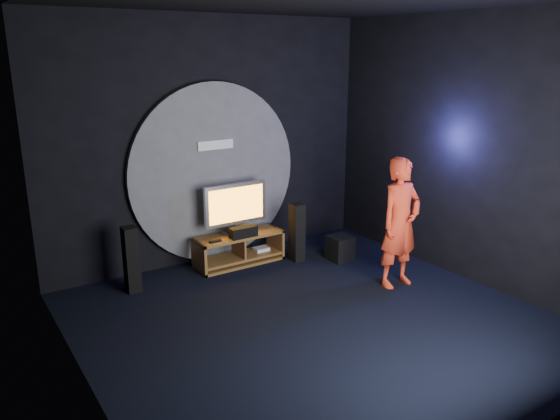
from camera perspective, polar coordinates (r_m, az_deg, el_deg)
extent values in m
plane|color=black|center=(6.43, 3.56, -11.55)|extent=(5.00, 5.00, 0.00)
cube|color=black|center=(7.93, -7.13, 7.09)|extent=(5.00, 0.04, 3.50)
cube|color=black|center=(4.18, 24.91, -2.67)|extent=(5.00, 0.04, 3.50)
cube|color=black|center=(4.80, -20.78, 0.10)|extent=(0.04, 5.00, 3.50)
cube|color=black|center=(7.57, 19.26, 5.88)|extent=(0.04, 5.00, 3.50)
cylinder|color=#515156|center=(7.96, -6.84, 3.84)|extent=(2.60, 0.08, 2.60)
cube|color=white|center=(7.83, -6.76, 6.77)|extent=(0.55, 0.03, 0.13)
cube|color=brown|center=(7.93, -4.36, -2.68)|extent=(1.31, 0.45, 0.04)
cube|color=brown|center=(8.04, -4.31, -4.90)|extent=(1.27, 0.42, 0.04)
cube|color=brown|center=(7.73, -8.46, -4.93)|extent=(0.04, 0.45, 0.45)
cube|color=brown|center=(8.30, -0.48, -3.25)|extent=(0.04, 0.45, 0.45)
cube|color=brown|center=(7.98, -4.33, -3.80)|extent=(0.03, 0.40, 0.29)
cube|color=brown|center=(8.07, -4.30, -5.43)|extent=(1.31, 0.45, 0.04)
cube|color=white|center=(8.20, -1.99, -4.10)|extent=(0.22, 0.16, 0.05)
cube|color=#B0B0B7|center=(7.97, -4.61, -2.27)|extent=(0.36, 0.22, 0.04)
cylinder|color=#B0B0B7|center=(7.95, -4.62, -1.79)|extent=(0.07, 0.07, 0.10)
cube|color=#B0B0B7|center=(7.85, -4.68, 0.64)|extent=(0.97, 0.06, 0.60)
cube|color=orange|center=(7.82, -4.56, 0.59)|extent=(0.87, 0.01, 0.49)
cube|color=black|center=(7.78, -3.85, -2.31)|extent=(0.40, 0.15, 0.15)
cube|color=black|center=(7.63, -6.78, -3.27)|extent=(0.18, 0.05, 0.02)
cube|color=black|center=(7.26, -15.28, -5.02)|extent=(0.17, 0.19, 0.87)
cube|color=black|center=(8.02, 1.78, -2.37)|extent=(0.17, 0.19, 0.87)
cube|color=black|center=(8.18, 6.29, -3.95)|extent=(0.33, 0.33, 0.36)
imported|color=red|center=(7.23, 12.46, -1.33)|extent=(0.63, 0.41, 1.72)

